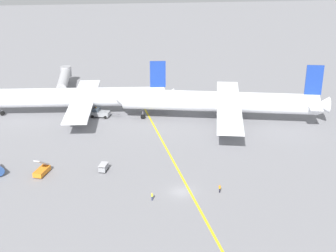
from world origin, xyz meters
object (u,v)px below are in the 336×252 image
gse_stair_truck_yellow (42,170)px  ground_crew_ramp_agent_by_cones (152,196)px  pushback_tug (100,113)px  ground_crew_wing_walker_right (220,188)px  airliner_at_gate_left (76,97)px  gse_baggage_cart_near_cluster (103,168)px  airliner_being_pushed (221,102)px  jet_bridge (64,78)px

gse_stair_truck_yellow → ground_crew_ramp_agent_by_cones: (22.27, -13.75, -0.15)m
pushback_tug → ground_crew_wing_walker_right: 52.31m
airliner_at_gate_left → ground_crew_ramp_agent_by_cones: 53.72m
airliner_at_gate_left → pushback_tug: bearing=-24.2°
airliner_at_gate_left → gse_baggage_cart_near_cluster: airliner_at_gate_left is taller
airliner_being_pushed → pushback_tug: airliner_being_pushed is taller
ground_crew_wing_walker_right → airliner_at_gate_left: bearing=121.5°
airliner_being_pushed → ground_crew_ramp_agent_by_cones: bearing=-119.8°
airliner_at_gate_left → jet_bridge: 24.72m
ground_crew_wing_walker_right → gse_baggage_cart_near_cluster: bearing=151.6°
gse_stair_truck_yellow → ground_crew_ramp_agent_by_cones: gse_stair_truck_yellow is taller
pushback_tug → gse_stair_truck_yellow: bearing=-109.5°
pushback_tug → gse_baggage_cart_near_cluster: 34.28m
ground_crew_wing_walker_right → ground_crew_ramp_agent_by_cones: ground_crew_wing_walker_right is taller
jet_bridge → gse_baggage_cart_near_cluster: bearing=-78.5°
airliner_at_gate_left → ground_crew_ramp_agent_by_cones: bearing=-71.8°
airliner_at_gate_left → gse_stair_truck_yellow: 37.74m
airliner_at_gate_left → pushback_tug: 8.20m
pushback_tug → ground_crew_wing_walker_right: bearing=-63.0°
airliner_being_pushed → pushback_tug: size_ratio=6.74×
airliner_at_gate_left → gse_stair_truck_yellow: bearing=-98.4°
ground_crew_wing_walker_right → ground_crew_ramp_agent_by_cones: (-13.61, -1.31, -0.02)m
gse_stair_truck_yellow → gse_baggage_cart_near_cluster: 13.04m
gse_baggage_cart_near_cluster → jet_bridge: bearing=101.5°
gse_stair_truck_yellow → ground_crew_wing_walker_right: bearing=-19.1°
ground_crew_wing_walker_right → jet_bridge: bearing=115.6°
gse_baggage_cart_near_cluster → gse_stair_truck_yellow: bearing=179.5°
gse_stair_truck_yellow → ground_crew_wing_walker_right: (35.87, -12.44, -0.13)m
gse_baggage_cart_near_cluster → ground_crew_ramp_agent_by_cones: size_ratio=1.83×
ground_crew_wing_walker_right → ground_crew_ramp_agent_by_cones: bearing=-174.5°
airliner_being_pushed → ground_crew_ramp_agent_by_cones: 46.17m
gse_stair_truck_yellow → jet_bridge: jet_bridge is taller
gse_stair_truck_yellow → jet_bridge: bearing=89.5°
gse_stair_truck_yellow → gse_baggage_cart_near_cluster: size_ratio=1.60×
jet_bridge → gse_stair_truck_yellow: bearing=-90.5°
gse_baggage_cart_near_cluster → ground_crew_ramp_agent_by_cones: gse_baggage_cart_near_cluster is taller
airliner_at_gate_left → gse_baggage_cart_near_cluster: (7.53, -37.23, -4.22)m
airliner_being_pushed → gse_baggage_cart_near_cluster: 41.67m
gse_baggage_cart_near_cluster → ground_crew_wing_walker_right: (22.84, -12.33, 0.03)m
gse_baggage_cart_near_cluster → pushback_tug: bearing=91.6°
gse_baggage_cart_near_cluster → jet_bridge: (-12.51, 61.43, 3.36)m
pushback_tug → gse_stair_truck_yellow: (-12.09, -34.15, -0.17)m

